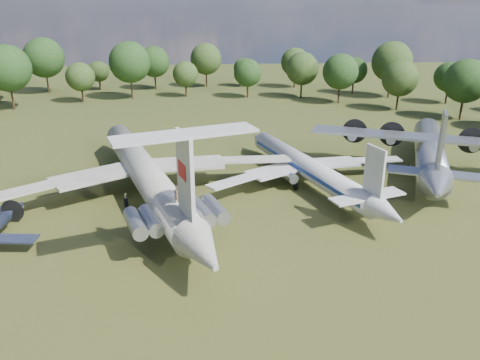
{
  "coord_description": "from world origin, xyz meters",
  "views": [
    {
      "loc": [
        4.4,
        -58.39,
        26.05
      ],
      "look_at": [
        8.74,
        -3.91,
        5.0
      ],
      "focal_mm": 35.0,
      "sensor_mm": 36.0,
      "label": 1
    }
  ],
  "objects_px": {
    "tu104_jet": "(308,172)",
    "an12_transport": "(430,156)",
    "il62_airliner": "(146,179)",
    "person_on_il62": "(177,194)"
  },
  "relations": [
    {
      "from": "tu104_jet",
      "to": "an12_transport",
      "type": "relative_size",
      "value": 1.01
    },
    {
      "from": "il62_airliner",
      "to": "person_on_il62",
      "type": "distance_m",
      "value": 16.32
    },
    {
      "from": "tu104_jet",
      "to": "an12_transport",
      "type": "height_order",
      "value": "an12_transport"
    },
    {
      "from": "il62_airliner",
      "to": "person_on_il62",
      "type": "relative_size",
      "value": 29.43
    },
    {
      "from": "il62_airliner",
      "to": "an12_transport",
      "type": "distance_m",
      "value": 44.69
    },
    {
      "from": "il62_airliner",
      "to": "tu104_jet",
      "type": "height_order",
      "value": "il62_airliner"
    },
    {
      "from": "tu104_jet",
      "to": "person_on_il62",
      "type": "height_order",
      "value": "person_on_il62"
    },
    {
      "from": "person_on_il62",
      "to": "il62_airliner",
      "type": "bearing_deg",
      "value": -111.15
    },
    {
      "from": "an12_transport",
      "to": "person_on_il62",
      "type": "relative_size",
      "value": 21.7
    },
    {
      "from": "tu104_jet",
      "to": "an12_transport",
      "type": "xyz_separation_m",
      "value": [
        20.59,
        3.91,
        0.65
      ]
    }
  ]
}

